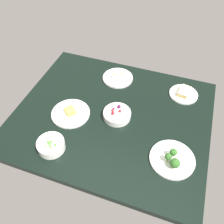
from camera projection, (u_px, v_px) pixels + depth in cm
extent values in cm
cube|color=black|center=(112.00, 116.00, 143.21)|extent=(112.46, 95.10, 4.00)
cylinder|color=white|center=(71.00, 113.00, 141.29)|extent=(22.45, 22.45, 1.32)
torus|color=#B7B7BC|center=(71.00, 113.00, 140.80)|extent=(20.26, 20.26, 0.50)
cube|color=#F2D14C|center=(70.00, 111.00, 139.71)|extent=(8.05, 7.86, 2.91)
cylinder|color=white|center=(172.00, 159.00, 120.79)|extent=(22.74, 22.74, 1.41)
torus|color=#B7B7BC|center=(172.00, 158.00, 120.26)|extent=(20.51, 20.51, 0.50)
cylinder|color=#9EBC72|center=(174.00, 166.00, 116.41)|extent=(1.71, 1.71, 1.88)
sphere|color=#2D6023|center=(175.00, 163.00, 114.35)|extent=(4.88, 4.88, 4.88)
cylinder|color=#9EBC72|center=(172.00, 155.00, 120.01)|extent=(1.31, 1.31, 2.65)
sphere|color=#2D6023|center=(173.00, 152.00, 117.97)|extent=(3.75, 3.75, 3.75)
cylinder|color=#9EBC72|center=(168.00, 159.00, 118.31)|extent=(1.18, 1.18, 2.76)
sphere|color=#2D6023|center=(168.00, 157.00, 116.34)|extent=(3.38, 3.38, 3.38)
cylinder|color=white|center=(118.00, 78.00, 162.56)|extent=(20.17, 20.17, 1.34)
torus|color=#B7B7BC|center=(118.00, 77.00, 162.06)|extent=(18.25, 18.25, 0.50)
ellipsoid|color=white|center=(114.00, 76.00, 161.20)|extent=(4.21, 4.21, 2.31)
sphere|color=yellow|center=(114.00, 75.00, 160.42)|extent=(1.68, 1.68, 1.68)
ellipsoid|color=white|center=(122.00, 76.00, 161.27)|extent=(4.08, 4.08, 2.24)
sphere|color=yellow|center=(122.00, 75.00, 160.52)|extent=(1.63, 1.63, 1.63)
cylinder|color=white|center=(183.00, 94.00, 152.18)|extent=(17.70, 17.70, 1.13)
torus|color=#B7B7BC|center=(184.00, 94.00, 151.76)|extent=(16.08, 16.08, 0.50)
cube|color=beige|center=(184.00, 93.00, 151.31)|extent=(7.95, 10.96, 1.20)
cube|color=#E5B24C|center=(184.00, 92.00, 150.57)|extent=(7.95, 10.96, 0.80)
cube|color=beige|center=(185.00, 91.00, 149.82)|extent=(7.95, 10.96, 1.20)
cylinder|color=white|center=(117.00, 115.00, 138.95)|extent=(15.95, 15.95, 3.81)
torus|color=white|center=(117.00, 113.00, 137.53)|extent=(16.11, 16.11, 0.80)
sphere|color=maroon|center=(112.00, 110.00, 137.69)|extent=(1.52, 1.52, 1.52)
sphere|color=#59144C|center=(114.00, 109.00, 138.53)|extent=(1.46, 1.46, 1.46)
sphere|color=maroon|center=(113.00, 113.00, 135.91)|extent=(1.97, 1.97, 1.97)
sphere|color=#B2232D|center=(120.00, 111.00, 137.36)|extent=(1.76, 1.76, 1.76)
sphere|color=#59144C|center=(119.00, 107.00, 139.18)|extent=(2.16, 2.16, 2.16)
cylinder|color=white|center=(51.00, 145.00, 124.14)|extent=(14.16, 14.16, 5.02)
torus|color=white|center=(50.00, 143.00, 122.27)|extent=(14.39, 14.39, 0.80)
sphere|color=#599E38|center=(50.00, 145.00, 120.77)|extent=(1.16, 1.16, 1.16)
sphere|color=#599E38|center=(46.00, 146.00, 120.07)|extent=(1.19, 1.19, 1.19)
sphere|color=#599E38|center=(48.00, 142.00, 121.55)|extent=(1.56, 1.56, 1.56)
sphere|color=#599E38|center=(51.00, 142.00, 121.80)|extent=(1.44, 1.44, 1.44)
sphere|color=#599E38|center=(52.00, 141.00, 122.18)|extent=(1.03, 1.03, 1.03)
sphere|color=#599E38|center=(51.00, 147.00, 119.82)|extent=(1.22, 1.22, 1.22)
sphere|color=#599E38|center=(55.00, 145.00, 120.57)|extent=(1.35, 1.35, 1.35)
sphere|color=#599E38|center=(49.00, 142.00, 121.43)|extent=(1.53, 1.53, 1.53)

